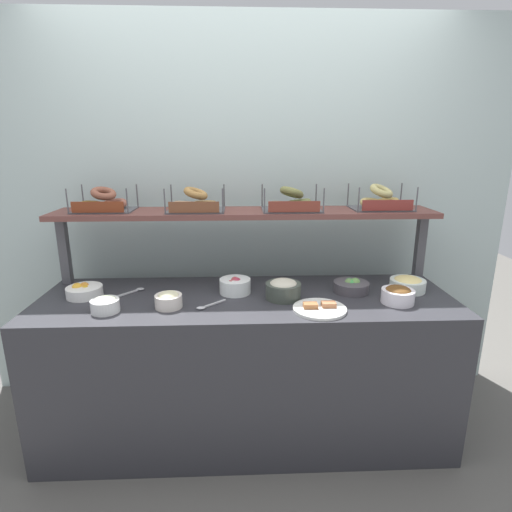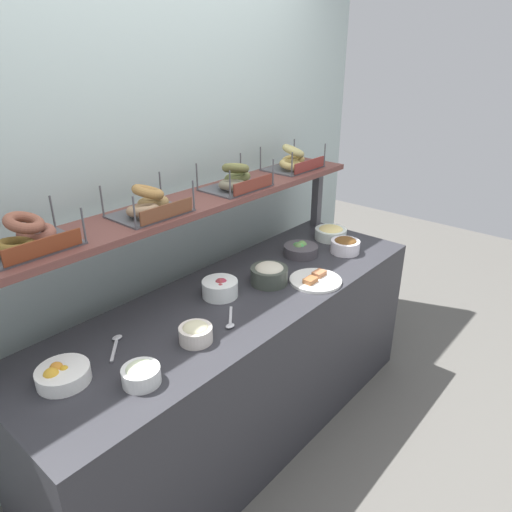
{
  "view_description": "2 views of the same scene",
  "coord_description": "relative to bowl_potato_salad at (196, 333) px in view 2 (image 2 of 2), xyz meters",
  "views": [
    {
      "loc": [
        -0.04,
        -2.08,
        1.65
      ],
      "look_at": [
        0.05,
        0.04,
        1.07
      ],
      "focal_mm": 28.59,
      "sensor_mm": 36.0,
      "label": 1
    },
    {
      "loc": [
        -1.45,
        -1.36,
        1.96
      ],
      "look_at": [
        0.15,
        0.02,
        1.0
      ],
      "focal_mm": 32.82,
      "sensor_mm": 36.0,
      "label": 2
    }
  ],
  "objects": [
    {
      "name": "shelf_riser_right",
      "position": [
        1.46,
        0.4,
        0.16
      ],
      "size": [
        0.05,
        0.05,
        0.4
      ],
      "primitive_type": "cube",
      "color": "#4C4C51",
      "rests_on": "deli_counter"
    },
    {
      "name": "serving_spoon_near_plate",
      "position": [
        0.19,
        -0.01,
        -0.03
      ],
      "size": [
        0.14,
        0.13,
        0.01
      ],
      "color": "#B7B7BC",
      "rests_on": "deli_counter"
    },
    {
      "name": "bagel_basket_poppy",
      "position": [
        0.66,
        0.38,
        0.44
      ],
      "size": [
        0.34,
        0.26,
        0.15
      ],
      "color": "#4C4C51",
      "rests_on": "upper_shelf"
    },
    {
      "name": "deli_counter",
      "position": [
        0.4,
        0.13,
        -0.47
      ],
      "size": [
        2.24,
        0.7,
        0.85
      ],
      "primitive_type": "cube",
      "color": "#2D2D33",
      "rests_on": "ground_plane"
    },
    {
      "name": "bowl_fruit_salad",
      "position": [
        -0.49,
        0.17,
        -0.01
      ],
      "size": [
        0.19,
        0.19,
        0.08
      ],
      "color": "white",
      "rests_on": "deli_counter"
    },
    {
      "name": "serving_plate_white",
      "position": [
        0.76,
        -0.07,
        -0.03
      ],
      "size": [
        0.27,
        0.27,
        0.04
      ],
      "color": "white",
      "rests_on": "deli_counter"
    },
    {
      "name": "bowl_beet_salad",
      "position": [
        0.34,
        0.19,
        0.0
      ],
      "size": [
        0.17,
        0.17,
        0.09
      ],
      "color": "white",
      "rests_on": "deli_counter"
    },
    {
      "name": "serving_spoon_by_edge",
      "position": [
        -0.23,
        0.23,
        -0.03
      ],
      "size": [
        0.13,
        0.14,
        0.01
      ],
      "color": "#B7B7BC",
      "rests_on": "deli_counter"
    },
    {
      "name": "bowl_scallion_spread",
      "position": [
        -0.3,
        -0.04,
        -0.0
      ],
      "size": [
        0.14,
        0.14,
        0.08
      ],
      "color": "silver",
      "rests_on": "deli_counter"
    },
    {
      "name": "bagel_basket_everything",
      "position": [
        0.12,
        0.39,
        0.44
      ],
      "size": [
        0.32,
        0.24,
        0.14
      ],
      "color": "#4C4C51",
      "rests_on": "upper_shelf"
    },
    {
      "name": "bagel_basket_sesame",
      "position": [
        1.19,
        0.41,
        0.44
      ],
      "size": [
        0.34,
        0.26,
        0.15
      ],
      "color": "#4C4C51",
      "rests_on": "upper_shelf"
    },
    {
      "name": "bowl_egg_salad",
      "position": [
        1.31,
        0.19,
        -0.0
      ],
      "size": [
        0.2,
        0.2,
        0.08
      ],
      "color": "white",
      "rests_on": "deli_counter"
    },
    {
      "name": "ground_plane",
      "position": [
        0.4,
        0.13,
        -0.89
      ],
      "size": [
        8.0,
        8.0,
        0.0
      ],
      "primitive_type": "plane",
      "color": "#595651"
    },
    {
      "name": "bagel_basket_cinnamon_raisin",
      "position": [
        -0.41,
        0.41,
        0.43
      ],
      "size": [
        0.33,
        0.25,
        0.14
      ],
      "color": "#4C4C51",
      "rests_on": "upper_shelf"
    },
    {
      "name": "bowl_veggie_mix",
      "position": [
        0.99,
        0.19,
        -0.01
      ],
      "size": [
        0.2,
        0.2,
        0.08
      ],
      "color": "#49454B",
      "rests_on": "deli_counter"
    },
    {
      "name": "bowl_chocolate_spread",
      "position": [
        1.18,
        0.01,
        0.0
      ],
      "size": [
        0.17,
        0.17,
        0.09
      ],
      "color": "white",
      "rests_on": "deli_counter"
    },
    {
      "name": "back_wall",
      "position": [
        0.4,
        0.68,
        0.31
      ],
      "size": [
        3.44,
        0.06,
        2.4
      ],
      "primitive_type": "cube",
      "color": "#ABBFBB",
      "rests_on": "ground_plane"
    },
    {
      "name": "upper_shelf",
      "position": [
        0.4,
        0.4,
        0.37
      ],
      "size": [
        2.2,
        0.32,
        0.03
      ],
      "primitive_type": "cube",
      "color": "brown",
      "rests_on": "shelf_riser_left"
    },
    {
      "name": "bowl_tuna_salad",
      "position": [
        0.59,
        0.1,
        0.01
      ],
      "size": [
        0.19,
        0.19,
        0.11
      ],
      "color": "#3D443B",
      "rests_on": "deli_counter"
    },
    {
      "name": "bowl_potato_salad",
      "position": [
        0.0,
        0.0,
        0.0
      ],
      "size": [
        0.14,
        0.14,
        0.08
      ],
      "color": "silver",
      "rests_on": "deli_counter"
    }
  ]
}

